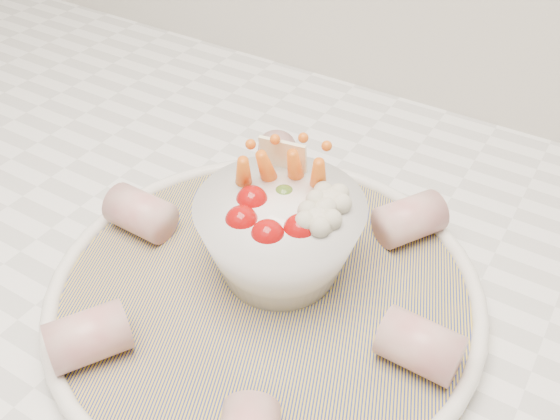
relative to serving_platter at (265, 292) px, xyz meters
The scene contains 3 objects.
serving_platter is the anchor object (origin of this frame).
veggie_bowl 0.05m from the serving_platter, 91.91° to the left, with size 0.13×0.13×0.10m.
cured_meat_rolls 0.02m from the serving_platter, 86.42° to the left, with size 0.30×0.31×0.04m.
Camera 1 is at (0.33, 1.14, 1.28)m, focal length 40.00 mm.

